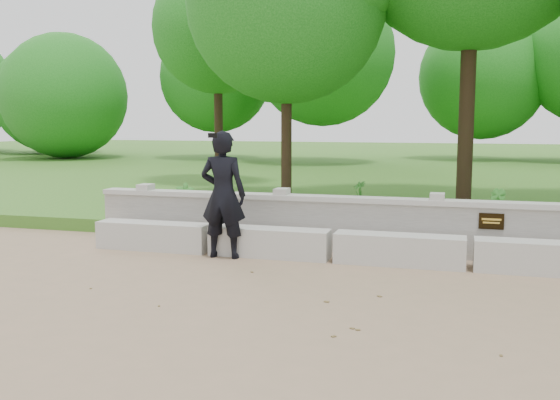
{
  "coord_description": "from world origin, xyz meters",
  "views": [
    {
      "loc": [
        -0.2,
        -7.25,
        2.12
      ],
      "look_at": [
        -2.8,
        1.8,
        0.91
      ],
      "focal_mm": 40.0,
      "sensor_mm": 36.0,
      "label": 1
    }
  ],
  "objects": [
    {
      "name": "man_main",
      "position": [
        -3.67,
        1.65,
        0.98
      ],
      "size": [
        0.73,
        0.65,
        1.97
      ],
      "color": "black",
      "rests_on": "ground"
    },
    {
      "name": "concrete_bench",
      "position": [
        0.0,
        1.9,
        0.22
      ],
      "size": [
        11.9,
        0.45,
        0.45
      ],
      "color": "beige",
      "rests_on": "ground"
    },
    {
      "name": "shrub_d",
      "position": [
        -2.26,
        6.16,
        0.53
      ],
      "size": [
        0.42,
        0.41,
        0.56
      ],
      "primitive_type": "imported",
      "rotation": [
        0.0,
        0.0,
        5.57
      ],
      "color": "#327528",
      "rests_on": "lawn"
    },
    {
      "name": "parapet_wall",
      "position": [
        0.0,
        2.6,
        0.46
      ],
      "size": [
        12.5,
        0.35,
        0.9
      ],
      "color": "#B5B3AB",
      "rests_on": "ground"
    },
    {
      "name": "shrub_b",
      "position": [
        0.54,
        4.83,
        0.56
      ],
      "size": [
        0.43,
        0.43,
        0.62
      ],
      "primitive_type": "imported",
      "rotation": [
        0.0,
        0.0,
        2.43
      ],
      "color": "#327528",
      "rests_on": "lawn"
    },
    {
      "name": "ground",
      "position": [
        0.0,
        0.0,
        0.0
      ],
      "size": [
        80.0,
        80.0,
        0.0
      ],
      "primitive_type": "plane",
      "color": "#8E7257",
      "rests_on": "ground"
    },
    {
      "name": "shrub_a",
      "position": [
        -5.23,
        3.64,
        0.59
      ],
      "size": [
        0.42,
        0.35,
        0.68
      ],
      "primitive_type": "imported",
      "rotation": [
        0.0,
        0.0,
        0.35
      ],
      "color": "#327528",
      "rests_on": "lawn"
    },
    {
      "name": "tree_far_left",
      "position": [
        -7.06,
        10.05,
        5.04
      ],
      "size": [
        3.78,
        3.78,
        6.69
      ],
      "color": "#382619",
      "rests_on": "lawn"
    },
    {
      "name": "lawn",
      "position": [
        0.0,
        14.0,
        0.12
      ],
      "size": [
        40.0,
        22.0,
        0.25
      ],
      "primitive_type": "cube",
      "color": "#2F6620",
      "rests_on": "ground"
    }
  ]
}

